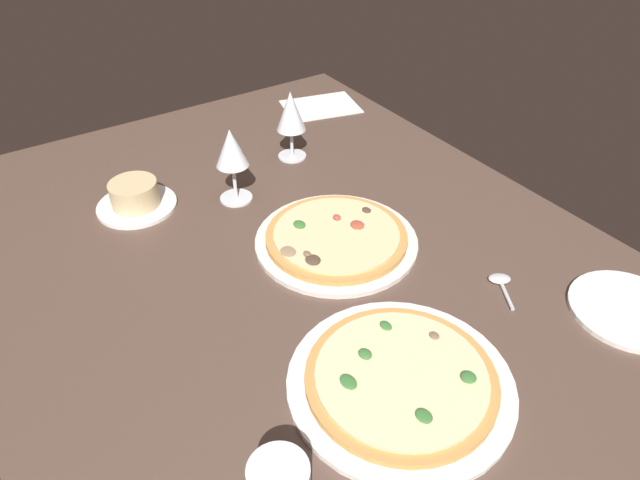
% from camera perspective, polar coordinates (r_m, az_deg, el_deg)
% --- Properties ---
extents(dining_table, '(1.50, 1.10, 0.04)m').
position_cam_1_polar(dining_table, '(1.08, -1.67, -3.01)').
color(dining_table, brown).
rests_on(dining_table, ground).
extents(pizza_main, '(0.32, 0.32, 0.03)m').
position_cam_1_polar(pizza_main, '(1.11, 1.62, 0.15)').
color(pizza_main, silver).
rests_on(pizza_main, dining_table).
extents(pizza_side, '(0.33, 0.33, 0.03)m').
position_cam_1_polar(pizza_side, '(0.87, 8.01, -13.65)').
color(pizza_side, white).
rests_on(pizza_side, dining_table).
extents(ramekin_on_saucer, '(0.17, 0.17, 0.06)m').
position_cam_1_polar(ramekin_on_saucer, '(1.26, -17.89, 4.07)').
color(ramekin_on_saucer, white).
rests_on(ramekin_on_saucer, dining_table).
extents(wine_glass_far, '(0.07, 0.07, 0.16)m').
position_cam_1_polar(wine_glass_far, '(1.20, -8.80, 8.75)').
color(wine_glass_far, silver).
rests_on(wine_glass_far, dining_table).
extents(wine_glass_near, '(0.07, 0.07, 0.17)m').
position_cam_1_polar(wine_glass_near, '(1.35, -2.92, 12.45)').
color(wine_glass_near, silver).
rests_on(wine_glass_near, dining_table).
extents(side_plate, '(0.19, 0.19, 0.01)m').
position_cam_1_polar(side_plate, '(1.10, 28.29, -6.12)').
color(side_plate, white).
rests_on(side_plate, dining_table).
extents(paper_menu, '(0.19, 0.23, 0.00)m').
position_cam_1_polar(paper_menu, '(1.65, 0.06, 13.11)').
color(paper_menu, white).
rests_on(paper_menu, dining_table).
extents(spoon, '(0.09, 0.07, 0.01)m').
position_cam_1_polar(spoon, '(1.07, 17.54, -4.03)').
color(spoon, silver).
rests_on(spoon, dining_table).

